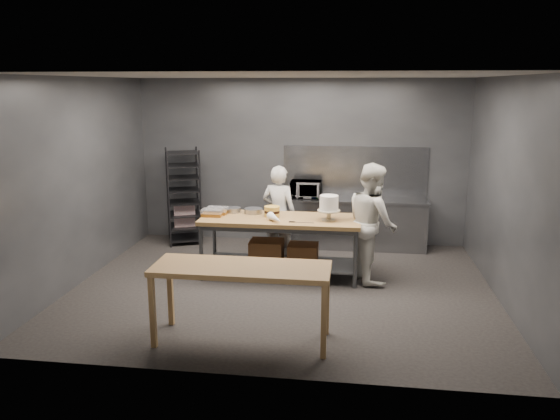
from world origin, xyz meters
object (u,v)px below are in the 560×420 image
(work_table, at_px, (281,240))
(near_counter, at_px, (241,273))
(frosted_cake_stand, at_px, (329,205))
(layer_cake, at_px, (272,211))
(microwave, at_px, (306,189))
(chef_behind, at_px, (279,214))
(speed_rack, at_px, (184,197))
(chef_right, at_px, (372,222))

(work_table, xyz_separation_m, near_counter, (-0.15, -2.23, 0.24))
(frosted_cake_stand, relative_size, layer_cake, 1.60)
(microwave, height_order, frosted_cake_stand, frosted_cake_stand)
(chef_behind, distance_m, layer_cake, 0.71)
(speed_rack, relative_size, frosted_cake_stand, 4.66)
(chef_behind, bearing_deg, work_table, 114.66)
(near_counter, relative_size, chef_right, 1.13)
(work_table, xyz_separation_m, microwave, (0.22, 1.67, 0.48))
(chef_right, bearing_deg, frosted_cake_stand, 79.01)
(microwave, bearing_deg, layer_cake, -102.85)
(frosted_cake_stand, bearing_deg, microwave, 105.97)
(work_table, xyz_separation_m, frosted_cake_stand, (0.72, -0.06, 0.59))
(layer_cake, bearing_deg, frosted_cake_stand, -7.92)
(microwave, bearing_deg, chef_right, -55.38)
(speed_rack, distance_m, chef_right, 3.73)
(chef_behind, bearing_deg, speed_rack, -9.90)
(frosted_cake_stand, bearing_deg, chef_right, 8.05)
(speed_rack, distance_m, layer_cake, 2.43)
(chef_behind, bearing_deg, chef_right, 168.70)
(near_counter, height_order, layer_cake, layer_cake)
(frosted_cake_stand, distance_m, layer_cake, 0.89)
(near_counter, relative_size, chef_behind, 1.24)
(chef_right, distance_m, frosted_cake_stand, 0.70)
(microwave, relative_size, layer_cake, 2.31)
(speed_rack, distance_m, microwave, 2.26)
(layer_cake, bearing_deg, chef_right, -1.14)
(near_counter, bearing_deg, chef_right, 56.24)
(work_table, bearing_deg, chef_right, 1.16)
(speed_rack, height_order, chef_behind, speed_rack)
(work_table, relative_size, chef_behind, 1.49)
(speed_rack, bearing_deg, microwave, 2.03)
(microwave, height_order, layer_cake, microwave)
(speed_rack, bearing_deg, frosted_cake_stand, -31.08)
(near_counter, relative_size, microwave, 3.69)
(speed_rack, relative_size, chef_right, 0.99)
(chef_right, relative_size, frosted_cake_stand, 4.73)
(microwave, xyz_separation_m, layer_cake, (-0.37, -1.62, -0.05))
(speed_rack, relative_size, chef_behind, 1.09)
(layer_cake, bearing_deg, work_table, -21.55)
(chef_right, height_order, frosted_cake_stand, chef_right)
(frosted_cake_stand, bearing_deg, speed_rack, 148.92)
(near_counter, distance_m, chef_behind, 2.97)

